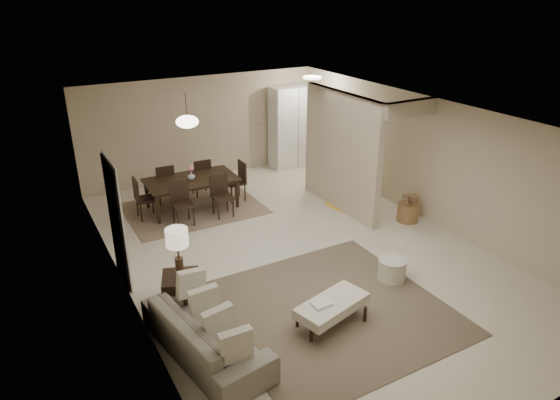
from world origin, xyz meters
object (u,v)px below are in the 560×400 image
side_table (182,293)px  pantry_cabinet (293,127)px  dining_table (193,194)px  wicker_basket (408,212)px  ottoman_bench (332,306)px  sofa (205,334)px  round_pouf (392,270)px

side_table → pantry_cabinet: bearing=45.6°
pantry_cabinet → dining_table: 3.70m
wicker_basket → ottoman_bench: bearing=-148.0°
pantry_cabinet → side_table: (-4.75, -4.85, -0.76)m
pantry_cabinet → sofa: 7.66m
side_table → round_pouf: side_table is taller
wicker_basket → dining_table: (-3.62, 2.71, 0.15)m
round_pouf → side_table: bearing=165.2°
wicker_basket → sofa: bearing=-160.8°
round_pouf → pantry_cabinet: bearing=75.4°
side_table → wicker_basket: bearing=7.9°
sofa → round_pouf: size_ratio=4.49×
pantry_cabinet → ottoman_bench: size_ratio=1.78×
side_table → wicker_basket: (5.04, 0.70, -0.10)m
sofa → pantry_cabinet: bearing=-48.5°
wicker_basket → dining_table: bearing=143.2°
pantry_cabinet → wicker_basket: pantry_cabinet is taller
round_pouf → ottoman_bench: bearing=-161.8°
ottoman_bench → sofa: bearing=156.0°
ottoman_bench → side_table: side_table is taller
side_table → round_pouf: (3.26, -0.86, -0.11)m
pantry_cabinet → dining_table: bearing=-156.7°
side_table → round_pouf: 3.38m
pantry_cabinet → dining_table: (-3.34, -1.44, -0.71)m
side_table → dining_table: (1.41, 3.41, 0.05)m
pantry_cabinet → round_pouf: 5.97m
ottoman_bench → side_table: (-1.72, 1.37, -0.02)m
ottoman_bench → dining_table: bearing=79.3°
ottoman_bench → wicker_basket: 3.91m
ottoman_bench → dining_table: size_ratio=0.62×
ottoman_bench → side_table: bearing=127.1°
side_table → dining_table: 3.69m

